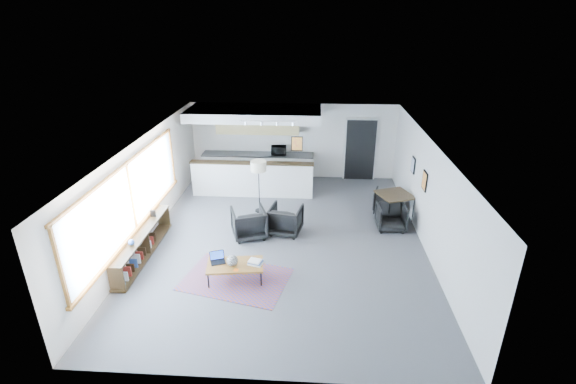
# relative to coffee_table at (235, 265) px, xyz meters

# --- Properties ---
(room) EXTENTS (7.02, 9.02, 2.62)m
(room) POSITION_rel_coffee_table_xyz_m (0.94, 1.83, 0.94)
(room) COLOR #4D4D4F
(room) RESTS_ON ground
(window) EXTENTS (0.10, 5.95, 1.66)m
(window) POSITION_rel_coffee_table_xyz_m (-2.53, 0.93, 1.09)
(window) COLOR #8CBFFF
(window) RESTS_ON room
(console) EXTENTS (0.35, 3.00, 0.80)m
(console) POSITION_rel_coffee_table_xyz_m (-2.36, 0.78, -0.04)
(console) COLOR black
(console) RESTS_ON floor
(kitchenette) EXTENTS (4.20, 1.96, 2.60)m
(kitchenette) POSITION_rel_coffee_table_xyz_m (-0.26, 5.54, 1.01)
(kitchenette) COLOR white
(kitchenette) RESTS_ON floor
(doorway) EXTENTS (1.10, 0.12, 2.15)m
(doorway) POSITION_rel_coffee_table_xyz_m (3.24, 6.25, 0.71)
(doorway) COLOR black
(doorway) RESTS_ON room
(track_light) EXTENTS (1.60, 0.07, 0.15)m
(track_light) POSITION_rel_coffee_table_xyz_m (0.35, 4.03, 2.16)
(track_light) COLOR silver
(track_light) RESTS_ON room
(wall_art_lower) EXTENTS (0.03, 0.38, 0.48)m
(wall_art_lower) POSITION_rel_coffee_table_xyz_m (4.41, 2.23, 1.19)
(wall_art_lower) COLOR black
(wall_art_lower) RESTS_ON room
(wall_art_upper) EXTENTS (0.03, 0.34, 0.44)m
(wall_art_upper) POSITION_rel_coffee_table_xyz_m (4.41, 3.53, 1.14)
(wall_art_upper) COLOR black
(wall_art_upper) RESTS_ON room
(kilim_rug) EXTENTS (2.52, 2.00, 0.01)m
(kilim_rug) POSITION_rel_coffee_table_xyz_m (-0.00, 0.00, -0.36)
(kilim_rug) COLOR #593446
(kilim_rug) RESTS_ON floor
(coffee_table) EXTENTS (1.28, 0.80, 0.39)m
(coffee_table) POSITION_rel_coffee_table_xyz_m (0.00, 0.00, 0.00)
(coffee_table) COLOR brown
(coffee_table) RESTS_ON floor
(laptop) EXTENTS (0.38, 0.35, 0.22)m
(laptop) POSITION_rel_coffee_table_xyz_m (-0.40, 0.10, 0.09)
(laptop) COLOR black
(laptop) RESTS_ON coffee_table
(ceramic_pot) EXTENTS (0.24, 0.24, 0.24)m
(ceramic_pot) POSITION_rel_coffee_table_xyz_m (-0.05, -0.05, 0.15)
(ceramic_pot) COLOR gray
(ceramic_pot) RESTS_ON coffee_table
(book_stack) EXTENTS (0.36, 0.32, 0.10)m
(book_stack) POSITION_rel_coffee_table_xyz_m (0.44, 0.04, 0.07)
(book_stack) COLOR silver
(book_stack) RESTS_ON coffee_table
(coaster) EXTENTS (0.11, 0.11, 0.01)m
(coaster) POSITION_rel_coffee_table_xyz_m (0.06, -0.22, 0.03)
(coaster) COLOR #E5590C
(coaster) RESTS_ON coffee_table
(armchair_left) EXTENTS (1.04, 1.00, 0.85)m
(armchair_left) POSITION_rel_coffee_table_xyz_m (0.01, 1.94, 0.06)
(armchair_left) COLOR black
(armchair_left) RESTS_ON floor
(armchair_right) EXTENTS (0.94, 0.90, 0.82)m
(armchair_right) POSITION_rel_coffee_table_xyz_m (0.95, 2.20, 0.05)
(armchair_right) COLOR black
(armchair_right) RESTS_ON floor
(floor_lamp) EXTENTS (0.50, 0.50, 1.55)m
(floor_lamp) POSITION_rel_coffee_table_xyz_m (0.10, 3.44, 0.99)
(floor_lamp) COLOR black
(floor_lamp) RESTS_ON floor
(dining_table) EXTENTS (1.14, 1.14, 0.74)m
(dining_table) POSITION_rel_coffee_table_xyz_m (3.94, 3.24, 0.31)
(dining_table) COLOR black
(dining_table) RESTS_ON floor
(dining_chair_near) EXTENTS (0.65, 0.61, 0.65)m
(dining_chair_near) POSITION_rel_coffee_table_xyz_m (3.76, 2.58, -0.04)
(dining_chair_near) COLOR black
(dining_chair_near) RESTS_ON floor
(dining_chair_far) EXTENTS (0.69, 0.67, 0.58)m
(dining_chair_far) POSITION_rel_coffee_table_xyz_m (3.80, 3.75, -0.07)
(dining_chair_far) COLOR black
(dining_chair_far) RESTS_ON floor
(microwave) EXTENTS (0.53, 0.32, 0.35)m
(microwave) POSITION_rel_coffee_table_xyz_m (0.46, 5.98, 0.74)
(microwave) COLOR black
(microwave) RESTS_ON kitchenette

